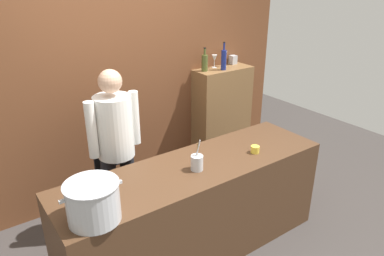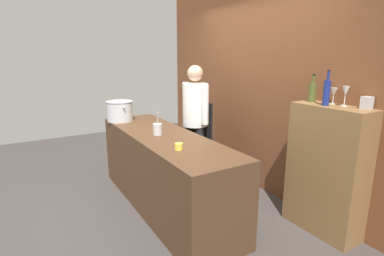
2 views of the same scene
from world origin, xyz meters
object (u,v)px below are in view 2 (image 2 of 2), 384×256
at_px(butter_jar, 179,147).
at_px(wine_bottle_olive, 312,92).
at_px(wine_glass_wide, 334,93).
at_px(stockpot_large, 120,111).
at_px(wine_glass_tall, 346,92).
at_px(spice_tin_silver, 367,103).
at_px(utensil_crock, 158,129).
at_px(chef, 195,117).
at_px(wine_bottle_cobalt, 327,92).

xyz_separation_m(butter_jar, wine_bottle_olive, (0.43, 1.34, 0.49)).
bearing_deg(wine_glass_wide, stockpot_large, -145.88).
relative_size(stockpot_large, wine_glass_wide, 2.62).
height_order(wine_glass_tall, spice_tin_silver, wine_glass_tall).
xyz_separation_m(butter_jar, wine_glass_tall, (0.77, 1.37, 0.52)).
relative_size(utensil_crock, butter_jar, 3.41).
height_order(butter_jar, wine_bottle_olive, wine_bottle_olive).
bearing_deg(spice_tin_silver, wine_glass_tall, -166.63).
relative_size(stockpot_large, butter_jar, 5.33).
bearing_deg(stockpot_large, wine_bottle_olive, 35.55).
height_order(butter_jar, wine_glass_tall, wine_glass_tall).
relative_size(chef, wine_glass_wide, 10.30).
relative_size(chef, wine_glass_tall, 8.65).
xyz_separation_m(wine_glass_tall, spice_tin_silver, (0.19, 0.04, -0.08)).
height_order(wine_bottle_cobalt, wine_glass_tall, wine_bottle_cobalt).
bearing_deg(stockpot_large, butter_jar, 3.13).
relative_size(wine_bottle_cobalt, spice_tin_silver, 3.06).
xyz_separation_m(wine_bottle_olive, wine_glass_tall, (0.34, 0.03, 0.03)).
bearing_deg(wine_bottle_cobalt, chef, -164.84).
relative_size(chef, stockpot_large, 3.94).
relative_size(butter_jar, wine_bottle_cobalt, 0.23).
distance_m(chef, stockpot_large, 1.05).
bearing_deg(butter_jar, chef, 141.61).
distance_m(butter_jar, wine_bottle_olive, 1.49).
bearing_deg(wine_bottle_olive, utensil_crock, -129.23).
bearing_deg(chef, wine_bottle_olive, -165.43).
bearing_deg(wine_glass_tall, wine_glass_wide, 168.89).
height_order(chef, wine_glass_tall, chef).
distance_m(stockpot_large, utensil_crock, 0.96).
relative_size(wine_glass_tall, wine_glass_wide, 1.19).
distance_m(chef, utensil_crock, 0.84).
height_order(butter_jar, wine_bottle_cobalt, wine_bottle_cobalt).
xyz_separation_m(wine_bottle_cobalt, wine_glass_tall, (0.11, 0.12, 0.01)).
bearing_deg(wine_bottle_cobalt, spice_tin_silver, 28.84).
xyz_separation_m(chef, utensil_crock, (0.39, -0.74, 0.00)).
height_order(stockpot_large, butter_jar, stockpot_large).
bearing_deg(chef, stockpot_large, 52.15).
height_order(stockpot_large, wine_glass_tall, wine_glass_tall).
bearing_deg(wine_glass_tall, butter_jar, -119.21).
xyz_separation_m(utensil_crock, spice_tin_silver, (1.57, 1.36, 0.41)).
bearing_deg(wine_bottle_cobalt, wine_bottle_olive, 158.96).
bearing_deg(wine_glass_wide, spice_tin_silver, 3.01).
height_order(utensil_crock, wine_glass_tall, wine_glass_tall).
height_order(utensil_crock, butter_jar, utensil_crock).
xyz_separation_m(wine_glass_tall, wine_glass_wide, (-0.14, 0.03, -0.02)).
relative_size(wine_bottle_olive, wine_bottle_cobalt, 0.84).
height_order(wine_glass_tall, wine_glass_wide, wine_glass_tall).
bearing_deg(butter_jar, wine_bottle_olive, 72.22).
relative_size(chef, wine_bottle_cobalt, 4.90).
bearing_deg(wine_bottle_cobalt, wine_glass_tall, 46.78).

